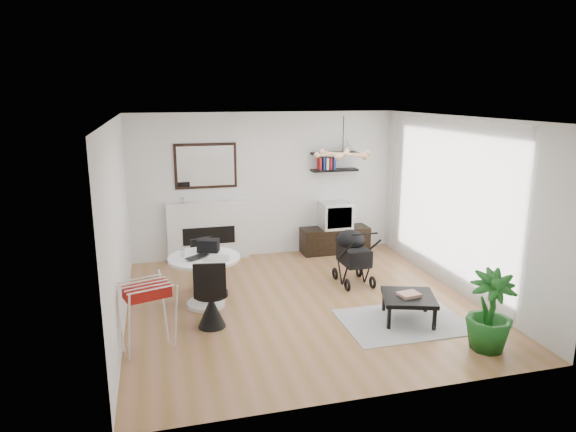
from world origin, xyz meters
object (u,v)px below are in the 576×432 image
object	(u,v)px
fireplace	(208,224)
tv_console	(335,240)
crt_tv	(335,215)
coffee_table	(409,298)
potted_plant	(490,311)
stroller	(353,258)
drying_rack	(147,315)
dining_table	(205,274)

from	to	relation	value
fireplace	tv_console	xyz separation A→B (m)	(2.42, -0.16, -0.44)
crt_tv	coffee_table	xyz separation A→B (m)	(-0.09, -3.19, -0.42)
tv_console	crt_tv	size ratio (longest dim) A/B	2.28
fireplace	crt_tv	bearing A→B (deg)	-3.94
crt_tv	potted_plant	bearing A→B (deg)	-83.64
stroller	drying_rack	bearing A→B (deg)	-155.13
crt_tv	coffee_table	size ratio (longest dim) A/B	0.66
coffee_table	potted_plant	size ratio (longest dim) A/B	0.88
fireplace	stroller	bearing A→B (deg)	-39.84
drying_rack	coffee_table	xyz separation A→B (m)	(3.41, -0.01, -0.14)
crt_tv	dining_table	xyz separation A→B (m)	(-2.70, -1.99, -0.25)
drying_rack	stroller	size ratio (longest dim) A/B	0.91
tv_console	fireplace	bearing A→B (deg)	176.14
tv_console	stroller	xyz separation A→B (m)	(-0.28, -1.63, 0.17)
crt_tv	stroller	world-z (taller)	crt_tv
fireplace	stroller	distance (m)	2.81
crt_tv	dining_table	world-z (taller)	crt_tv
crt_tv	stroller	bearing A→B (deg)	-99.75
crt_tv	stroller	distance (m)	1.68
stroller	coffee_table	xyz separation A→B (m)	(0.19, -1.57, -0.09)
fireplace	potted_plant	xyz separation A→B (m)	(2.89, -4.33, -0.19)
drying_rack	stroller	xyz separation A→B (m)	(3.22, 1.56, -0.05)
coffee_table	fireplace	bearing A→B (deg)	124.80
stroller	potted_plant	size ratio (longest dim) A/B	0.98
crt_tv	drying_rack	distance (m)	4.74
fireplace	dining_table	xyz separation A→B (m)	(-0.28, -2.16, -0.19)
crt_tv	drying_rack	size ratio (longest dim) A/B	0.65
coffee_table	dining_table	bearing A→B (deg)	155.32
drying_rack	tv_console	bearing A→B (deg)	24.80
crt_tv	potted_plant	xyz separation A→B (m)	(0.46, -4.16, -0.25)
crt_tv	stroller	xyz separation A→B (m)	(-0.28, -1.62, -0.33)
drying_rack	coffee_table	world-z (taller)	drying_rack
crt_tv	tv_console	bearing A→B (deg)	75.63
potted_plant	drying_rack	bearing A→B (deg)	166.10
coffee_table	stroller	bearing A→B (deg)	96.93
fireplace	drying_rack	world-z (taller)	fireplace
fireplace	drying_rack	xyz separation A→B (m)	(-1.08, -3.35, -0.22)
fireplace	potted_plant	distance (m)	5.21
dining_table	drying_rack	xyz separation A→B (m)	(-0.80, -1.19, -0.03)
coffee_table	potted_plant	bearing A→B (deg)	-60.40
drying_rack	potted_plant	world-z (taller)	potted_plant
fireplace	tv_console	distance (m)	2.47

